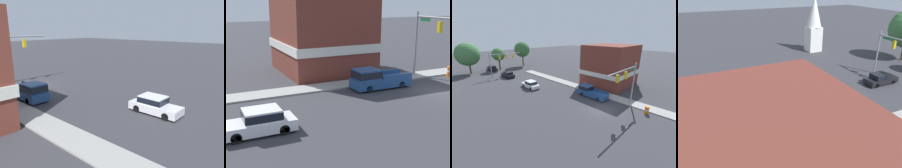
% 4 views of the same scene
% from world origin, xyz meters
% --- Properties ---
extents(ground_plane, '(200.00, 200.00, 0.00)m').
position_xyz_m(ground_plane, '(0.00, 0.00, 0.00)').
color(ground_plane, '#38383D').
extents(near_signal_assembly, '(8.79, 0.49, 6.81)m').
position_xyz_m(near_signal_assembly, '(3.06, -2.03, 5.00)').
color(near_signal_assembly, gray).
rests_on(near_signal_assembly, ground).
extents(car_lead, '(1.85, 4.59, 1.57)m').
position_xyz_m(car_lead, '(-2.12, 16.25, 0.81)').
color(car_lead, black).
rests_on(car_lead, ground).
extents(pickup_truck_parked, '(1.98, 5.63, 1.93)m').
position_xyz_m(pickup_truck_parked, '(3.31, 4.50, 0.95)').
color(pickup_truck_parked, black).
rests_on(pickup_truck_parked, ground).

